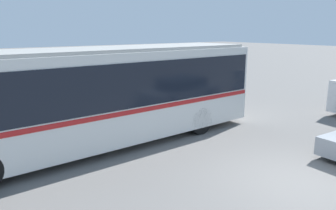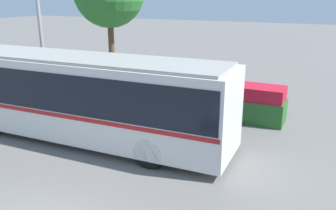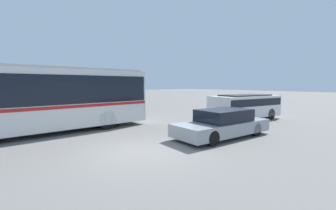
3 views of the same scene
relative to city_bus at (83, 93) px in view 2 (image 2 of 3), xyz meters
The scene contains 3 objects.
city_bus is the anchor object (origin of this frame).
traffic_light_pole 5.80m from the city_bus, 140.99° to the left, with size 4.50×0.24×6.80m.
flowering_hedge 5.88m from the city_bus, 56.55° to the left, with size 6.88×1.40×1.57m.
Camera 2 is at (5.71, -4.38, 5.26)m, focal length 37.47 mm.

